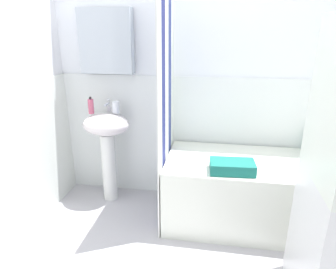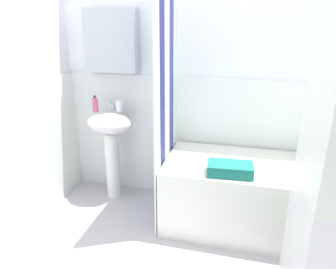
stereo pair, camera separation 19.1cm
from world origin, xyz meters
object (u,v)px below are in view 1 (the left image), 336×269
object	(u,v)px
shampoo_bottle	(327,142)
body_wash_bottle	(308,142)
sink	(107,138)
towel_folded	(232,167)
soap_dispenser	(91,106)
toothbrush_cup	(116,107)
bathtub	(257,193)

from	to	relation	value
shampoo_bottle	body_wash_bottle	world-z (taller)	shampoo_bottle
shampoo_bottle	sink	bearing A→B (deg)	-176.82
body_wash_bottle	towel_folded	distance (m)	0.85
sink	towel_folded	bearing A→B (deg)	-19.16
soap_dispenser	toothbrush_cup	xyz separation A→B (m)	(0.21, 0.06, -0.02)
soap_dispenser	shampoo_bottle	size ratio (longest dim) A/B	0.73
soap_dispenser	shampoo_bottle	xyz separation A→B (m)	(2.09, 0.11, -0.26)
shampoo_bottle	body_wash_bottle	distance (m)	0.15
shampoo_bottle	body_wash_bottle	size ratio (longest dim) A/B	1.12
toothbrush_cup	body_wash_bottle	size ratio (longest dim) A/B	0.55
toothbrush_cup	bathtub	xyz separation A→B (m)	(1.30, -0.23, -0.64)
bathtub	towel_folded	distance (m)	0.47
sink	body_wash_bottle	world-z (taller)	sink
sink	soap_dispenser	bearing A→B (deg)	-178.26
bathtub	body_wash_bottle	bearing A→B (deg)	34.84
toothbrush_cup	towel_folded	bearing A→B (deg)	-23.12
soap_dispenser	towel_folded	xyz separation A→B (m)	(1.27, -0.39, -0.32)
body_wash_bottle	towel_folded	bearing A→B (deg)	-141.79
toothbrush_cup	bathtub	world-z (taller)	toothbrush_cup
toothbrush_cup	shampoo_bottle	bearing A→B (deg)	1.63
bathtub	towel_folded	world-z (taller)	towel_folded
body_wash_bottle	sink	bearing A→B (deg)	-175.91
sink	bathtub	distance (m)	1.43
soap_dispenser	body_wash_bottle	distance (m)	1.97
soap_dispenser	towel_folded	distance (m)	1.37
soap_dispenser	towel_folded	world-z (taller)	soap_dispenser
soap_dispenser	toothbrush_cup	bearing A→B (deg)	15.54
toothbrush_cup	shampoo_bottle	distance (m)	1.89
bathtub	body_wash_bottle	xyz separation A→B (m)	(0.43, 0.30, 0.38)
bathtub	shampoo_bottle	distance (m)	0.75
shampoo_bottle	towel_folded	world-z (taller)	shampoo_bottle
towel_folded	soap_dispenser	bearing A→B (deg)	162.87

